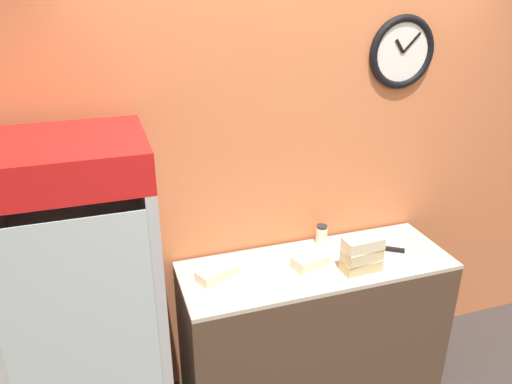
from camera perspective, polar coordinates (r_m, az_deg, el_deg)
The scene contains 10 objects.
wall_back at distance 3.01m, azimuth 4.94°, elevation 2.05°, with size 5.20×0.10×2.70m.
prep_counter at distance 3.20m, azimuth 6.61°, elevation -15.19°, with size 1.59×0.56×0.92m.
beverage_cooler at distance 2.67m, azimuth -19.11°, elevation -11.02°, with size 0.73×0.68×1.83m.
sandwich_stack_bottom at distance 2.90m, azimuth 11.90°, elevation -8.15°, with size 0.23×0.12×0.07m.
sandwich_stack_middle at distance 2.86m, azimuth 12.02°, elevation -6.99°, with size 0.23×0.13×0.07m.
sandwich_stack_top at distance 2.83m, azimuth 12.13°, elevation -5.79°, with size 0.23×0.12×0.07m.
sandwich_flat_left at distance 2.88m, azimuth 6.16°, elevation -7.91°, with size 0.22×0.16×0.07m.
sandwich_flat_right at distance 2.78m, azimuth -4.50°, elevation -9.23°, with size 0.25×0.19×0.06m.
chefs_knife at distance 3.15m, azimuth 16.99°, elevation -6.58°, with size 0.33×0.24×0.02m.
condiment_jar at distance 3.12m, azimuth 7.50°, elevation -4.82°, with size 0.07×0.07×0.12m.
Camera 1 is at (-1.11, -1.41, 2.46)m, focal length 35.00 mm.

